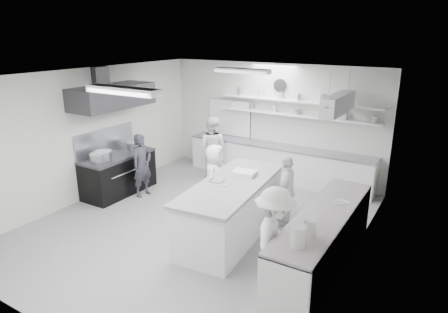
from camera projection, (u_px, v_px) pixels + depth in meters
The scene contains 27 objects.
floor at pixel (198, 224), 8.15m from camera, with size 6.00×7.00×0.02m, color #9A9A9A.
ceiling at pixel (195, 75), 7.25m from camera, with size 6.00×7.00×0.02m, color white.
wall_back at pixel (272, 121), 10.55m from camera, with size 6.00×0.04×3.00m, color beige.
wall_front at pixel (30, 226), 4.85m from camera, with size 6.00×0.04×3.00m, color beige.
wall_left at pixel (90, 134), 9.19m from camera, with size 0.04×7.00×3.00m, color beige.
wall_right at pixel (354, 183), 6.21m from camera, with size 0.04×7.00×3.00m, color beige.
stove at pixel (119, 175), 9.63m from camera, with size 0.80×1.80×0.90m, color black.
exhaust_hood at pixel (112, 96), 9.06m from camera, with size 0.85×2.00×0.50m, color #343437.
back_counter at pixel (277, 163), 10.47m from camera, with size 5.00×0.60×0.92m, color white.
shelf_lower at pixel (296, 115), 10.02m from camera, with size 4.20×0.26×0.04m, color white.
shelf_upper at pixel (297, 101), 9.92m from camera, with size 4.20×0.26×0.04m, color white.
pass_through_window at pixel (230, 118), 11.20m from camera, with size 1.30×0.04×1.00m, color black.
wall_clock at pixel (280, 85), 10.14m from camera, with size 0.32×0.32×0.05m, color white.
right_counter at pixel (323, 242), 6.53m from camera, with size 0.74×3.30×0.94m, color white.
pot_rack at pixel (338, 104), 8.42m from camera, with size 0.30×1.60×0.40m, color #999EA4.
light_fixture_front at pixel (123, 90), 5.80m from camera, with size 1.30×0.25×0.10m, color white.
light_fixture_rear at pixel (242, 71), 8.74m from camera, with size 1.30×0.25×0.10m, color white.
prep_island at pixel (232, 210), 7.59m from camera, with size 1.04×2.78×1.03m, color white.
stove_pot at pixel (104, 156), 9.12m from camera, with size 0.39×0.39×0.24m, color #999EA4.
cook_stove at pixel (142, 165), 9.37m from camera, with size 0.55×0.36×1.51m, color #282931.
cook_back at pixel (212, 148), 10.49m from camera, with size 0.81×0.63×1.67m, color white.
cook_island_left at pixel (215, 178), 8.57m from camera, with size 0.73×0.48×1.50m, color white.
cook_island_right at pixel (286, 190), 7.95m from camera, with size 0.85×0.36×1.46m, color white.
cook_right at pixel (274, 240), 5.87m from camera, with size 1.06×0.61×1.64m, color white.
bowl_island_a at pixel (217, 181), 7.52m from camera, with size 0.27×0.27×0.07m, color #999EA4.
bowl_island_b at pixel (222, 186), 7.29m from camera, with size 0.20×0.20×0.06m, color white.
bowl_right at pixel (341, 203), 6.78m from camera, with size 0.23×0.23×0.06m, color white.
Camera 1 is at (4.29, -6.01, 3.76)m, focal length 31.97 mm.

